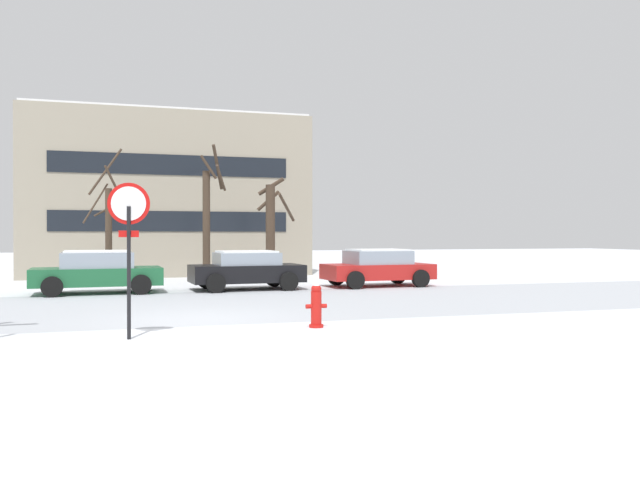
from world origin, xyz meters
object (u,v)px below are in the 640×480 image
object	(u,v)px
parked_car_green	(97,271)
parked_car_black	(247,270)
fire_hydrant	(316,305)
parked_car_red	(378,267)
stop_sign	(129,230)

from	to	relation	value
parked_car_green	parked_car_black	size ratio (longest dim) A/B	1.05
parked_car_black	fire_hydrant	bearing A→B (deg)	-91.62
fire_hydrant	parked_car_black	xyz separation A→B (m)	(0.27, 9.42, 0.23)
parked_car_red	parked_car_black	bearing A→B (deg)	-179.65
stop_sign	parked_car_black	bearing A→B (deg)	68.18
stop_sign	fire_hydrant	xyz separation A→B (m)	(3.70, 0.49, -1.54)
parked_car_black	parked_car_green	bearing A→B (deg)	-179.70
fire_hydrant	parked_car_black	size ratio (longest dim) A/B	0.24
parked_car_green	parked_car_black	xyz separation A→B (m)	(4.90, 0.03, -0.02)
parked_car_green	parked_car_black	distance (m)	4.90
fire_hydrant	parked_car_black	distance (m)	9.42
fire_hydrant	parked_car_green	world-z (taller)	parked_car_green
fire_hydrant	parked_car_red	bearing A→B (deg)	61.34
stop_sign	parked_car_black	size ratio (longest dim) A/B	0.73
fire_hydrant	parked_car_black	bearing A→B (deg)	88.38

